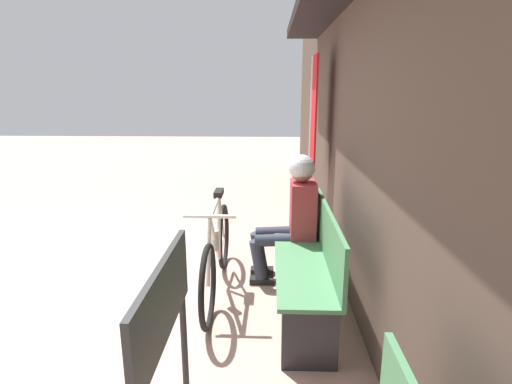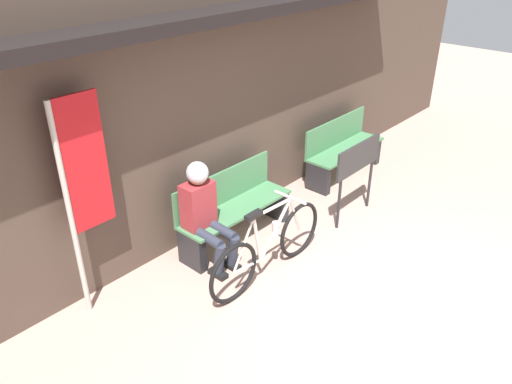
# 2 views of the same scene
# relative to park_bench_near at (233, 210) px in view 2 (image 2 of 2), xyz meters

# --- Properties ---
(ground_plane) EXTENTS (24.00, 24.00, 0.00)m
(ground_plane) POSITION_rel_park_bench_near_xyz_m (0.05, -2.16, -0.38)
(ground_plane) COLOR tan
(storefront_wall) EXTENTS (12.00, 0.56, 3.20)m
(storefront_wall) POSITION_rel_park_bench_near_xyz_m (0.05, 0.40, 1.28)
(storefront_wall) COLOR #4C3D33
(storefront_wall) RESTS_ON ground_plane
(park_bench_near) EXTENTS (1.49, 0.42, 0.83)m
(park_bench_near) POSITION_rel_park_bench_near_xyz_m (0.00, 0.00, 0.00)
(park_bench_near) COLOR #477F51
(park_bench_near) RESTS_ON ground_plane
(bicycle) EXTENTS (1.67, 0.40, 0.86)m
(bicycle) POSITION_rel_park_bench_near_xyz_m (-0.26, -0.76, -0.03)
(bicycle) COLOR black
(bicycle) RESTS_ON ground_plane
(person_seated) EXTENTS (0.34, 0.59, 1.18)m
(person_seated) POSITION_rel_park_bench_near_xyz_m (-0.53, -0.10, 0.30)
(person_seated) COLOR #2D3342
(person_seated) RESTS_ON ground_plane
(park_bench_far) EXTENTS (1.43, 0.42, 0.83)m
(park_bench_far) POSITION_rel_park_bench_near_xyz_m (2.27, -0.00, -0.00)
(park_bench_far) COLOR #477F51
(park_bench_far) RESTS_ON ground_plane
(banner_pole) EXTENTS (0.45, 0.05, 2.09)m
(banner_pole) POSITION_rel_park_bench_near_xyz_m (-1.68, 0.17, 0.94)
(banner_pole) COLOR #B7B2A8
(banner_pole) RESTS_ON ground_plane
(signboard) EXTENTS (0.88, 0.04, 1.00)m
(signboard) POSITION_rel_park_bench_near_xyz_m (1.36, -0.78, 0.37)
(signboard) COLOR #232326
(signboard) RESTS_ON ground_plane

